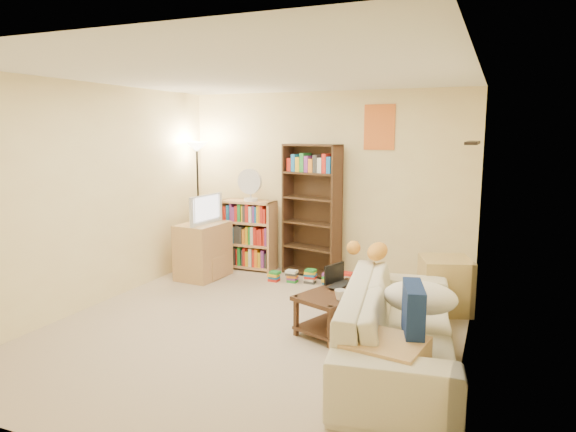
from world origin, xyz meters
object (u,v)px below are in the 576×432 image
Objects in this scene: sofa at (399,325)px; mug at (340,295)px; television at (202,209)px; tabby_cat at (373,251)px; laptop at (344,286)px; tv_stand at (203,251)px; floor_lamp at (197,168)px; side_table at (445,285)px; coffee_table at (339,306)px; tall_bookshelf at (312,207)px; short_bookshelf at (249,235)px; desk_fan at (250,185)px; end_cabinet at (381,372)px.

mug is at bearing 57.40° from sofa.
tabby_cat is at bearing -102.43° from television.
laptop is 2.50m from television.
tv_stand is 0.41× the size of floor_lamp.
mug is 0.08× the size of floor_lamp.
laptop is at bearing -28.27° from floor_lamp.
side_table is (0.83, 1.22, -0.15)m from mug.
television is (-2.25, 1.10, 0.69)m from coffee_table.
tall_bookshelf is at bearing 139.23° from coffee_table.
tabby_cat is at bearing -23.38° from floor_lamp.
short_bookshelf reaches higher than tv_stand.
floor_lamp reaches higher than tv_stand.
coffee_table is (-0.69, 0.51, -0.08)m from sofa.
floor_lamp is at bearing -167.11° from short_bookshelf.
coffee_table is at bearing -175.27° from laptop.
mug is 3.39m from floor_lamp.
mug is at bearing -107.00° from tabby_cat.
side_table is (0.66, 0.65, -0.47)m from tabby_cat.
short_bookshelf is (-2.14, 1.41, -0.27)m from tabby_cat.
desk_fan reaches higher than television.
tall_bookshelf is (-1.02, 2.01, 0.50)m from mug.
desk_fan is 2.99m from side_table.
television is 1.49× the size of desk_fan.
television is at bearing 0.00° from tv_stand.
tabby_cat is 1.89m from tall_bookshelf.
end_cabinet is (-0.22, -2.22, -0.05)m from side_table.
desk_fan is (-0.89, -0.08, 0.28)m from tall_bookshelf.
laptop is 1.23m from side_table.
tabby_cat is 1.48× the size of laptop.
short_bookshelf is 1.20m from floor_lamp.
tv_stand is at bearing -125.53° from desk_fan.
television reaches higher than end_cabinet.
tv_stand is at bearing 150.14° from mug.
tabby_cat is (-0.43, 0.83, 0.43)m from sofa.
sofa is 3.55× the size of television.
desk_fan is (-1.83, 1.69, 0.97)m from coffee_table.
tv_stand is 3.17m from side_table.
floor_lamp is at bearing -170.59° from desk_fan.
short_bookshelf is (0.37, 0.64, 0.12)m from tv_stand.
mug is at bearing -33.86° from floor_lamp.
coffee_table is 2.51m from tv_stand.
short_bookshelf is (-1.97, 1.98, 0.05)m from mug.
laptop is 3.14m from floor_lamp.
mug is 2.74m from television.
coffee_table is 3.26m from floor_lamp.
coffee_table is 1.72× the size of end_cabinet.
sofa is 0.86m from coffee_table.
sofa is 1.03m from tabby_cat.
short_bookshelf is 2.91m from side_table.
tabby_cat is at bearing -50.34° from laptop.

